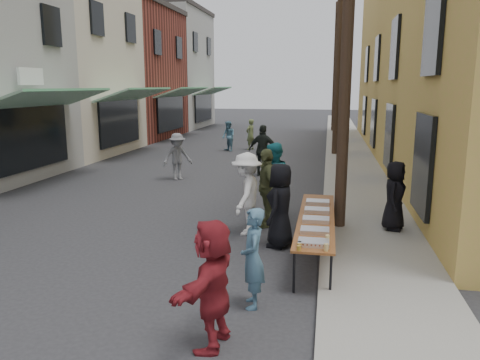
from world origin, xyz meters
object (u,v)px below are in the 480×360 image
(utility_pole_mid, at_px, (338,59))
(catering_tray_sausage, at_px, (314,243))
(server, at_px, (394,196))
(guest_front_c, at_px, (273,180))
(utility_pole_far, at_px, (335,68))
(guest_front_a, at_px, (280,205))
(serving_table, at_px, (316,219))
(utility_pole_near, at_px, (348,29))

(utility_pole_mid, bearing_deg, catering_tray_sausage, -91.86)
(server, bearing_deg, guest_front_c, 86.71)
(utility_pole_far, relative_size, guest_front_a, 5.12)
(guest_front_c, height_order, server, guest_front_c)
(utility_pole_mid, relative_size, serving_table, 2.25)
(utility_pole_far, bearing_deg, catering_tray_sausage, -91.05)
(utility_pole_mid, height_order, guest_front_a, utility_pole_mid)
(utility_pole_mid, xyz_separation_m, guest_front_a, (-1.24, -13.41, -3.62))
(utility_pole_mid, xyz_separation_m, catering_tray_sausage, (-0.50, -15.39, -3.71))
(guest_front_a, bearing_deg, catering_tray_sausage, 34.55)
(utility_pole_far, height_order, catering_tray_sausage, utility_pole_far)
(utility_pole_far, height_order, serving_table, utility_pole_far)
(serving_table, relative_size, guest_front_a, 2.28)
(guest_front_a, xyz_separation_m, server, (2.43, 1.34, 0.00))
(utility_pole_near, height_order, serving_table, utility_pole_near)
(utility_pole_near, distance_m, guest_front_a, 4.08)
(guest_front_c, bearing_deg, utility_pole_mid, 173.15)
(serving_table, bearing_deg, server, 44.58)
(serving_table, bearing_deg, guest_front_a, 156.70)
(utility_pole_near, height_order, catering_tray_sausage, utility_pole_near)
(catering_tray_sausage, distance_m, guest_front_c, 4.48)
(utility_pole_far, bearing_deg, guest_front_a, -92.80)
(utility_pole_mid, relative_size, guest_front_c, 4.77)
(utility_pole_near, relative_size, guest_front_c, 4.77)
(guest_front_c, bearing_deg, serving_table, 25.21)
(utility_pole_mid, bearing_deg, guest_front_a, -95.30)
(server, bearing_deg, catering_tray_sausage, 169.35)
(utility_pole_near, relative_size, guest_front_a, 5.12)
(utility_pole_near, bearing_deg, utility_pole_far, 90.00)
(serving_table, distance_m, catering_tray_sausage, 1.65)
(utility_pole_far, xyz_separation_m, catering_tray_sausage, (-0.50, -27.39, -3.71))
(utility_pole_far, height_order, guest_front_a, utility_pole_far)
(catering_tray_sausage, height_order, guest_front_c, guest_front_c)
(utility_pole_mid, distance_m, catering_tray_sausage, 15.83)
(guest_front_a, distance_m, guest_front_c, 2.39)
(server, bearing_deg, utility_pole_mid, 21.89)
(utility_pole_near, relative_size, server, 5.76)
(utility_pole_near, height_order, utility_pole_mid, same)
(utility_pole_mid, xyz_separation_m, utility_pole_far, (0.00, 12.00, 0.00))
(guest_front_a, relative_size, server, 1.13)
(utility_pole_near, distance_m, utility_pole_mid, 12.00)
(serving_table, distance_m, guest_front_c, 2.92)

